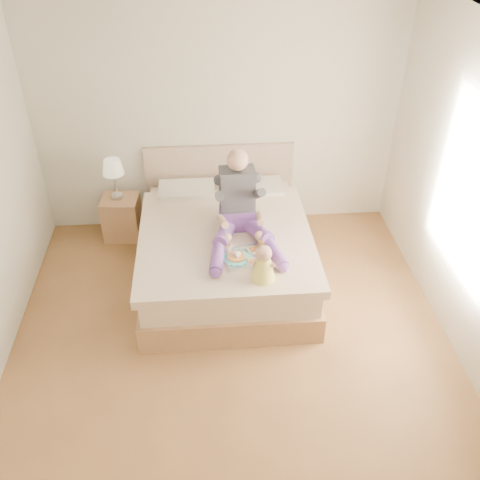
{
  "coord_description": "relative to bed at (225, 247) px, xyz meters",
  "views": [
    {
      "loc": [
        -0.2,
        -3.4,
        3.63
      ],
      "look_at": [
        0.12,
        0.57,
        0.77
      ],
      "focal_mm": 40.0,
      "sensor_mm": 36.0,
      "label": 1
    }
  ],
  "objects": [
    {
      "name": "room",
      "position": [
        0.08,
        -1.08,
        1.19
      ],
      "size": [
        4.02,
        4.22,
        2.71
      ],
      "color": "brown",
      "rests_on": "ground"
    },
    {
      "name": "bed",
      "position": [
        0.0,
        0.0,
        0.0
      ],
      "size": [
        1.7,
        2.18,
        1.0
      ],
      "color": "#926944",
      "rests_on": "ground"
    },
    {
      "name": "nightstand",
      "position": [
        -1.15,
        0.76,
        -0.07
      ],
      "size": [
        0.44,
        0.39,
        0.5
      ],
      "rotation": [
        0.0,
        0.0,
        -0.08
      ],
      "color": "#926944",
      "rests_on": "ground"
    },
    {
      "name": "lamp",
      "position": [
        -1.17,
        0.79,
        0.54
      ],
      "size": [
        0.23,
        0.23,
        0.47
      ],
      "color": "silver",
      "rests_on": "nightstand"
    },
    {
      "name": "adult",
      "position": [
        0.14,
        -0.16,
        0.54
      ],
      "size": [
        0.71,
        1.02,
        0.84
      ],
      "rotation": [
        0.0,
        0.0,
        0.05
      ],
      "color": "#633990",
      "rests_on": "bed"
    },
    {
      "name": "tray",
      "position": [
        0.16,
        -0.58,
        0.32
      ],
      "size": [
        0.49,
        0.43,
        0.12
      ],
      "rotation": [
        0.0,
        0.0,
        0.25
      ],
      "color": "silver",
      "rests_on": "bed"
    },
    {
      "name": "baby",
      "position": [
        0.29,
        -0.89,
        0.44
      ],
      "size": [
        0.24,
        0.32,
        0.35
      ],
      "rotation": [
        0.0,
        0.0,
        -0.25
      ],
      "color": "#FFF350",
      "rests_on": "bed"
    }
  ]
}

